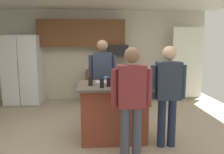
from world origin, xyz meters
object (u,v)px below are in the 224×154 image
person_host_foreground (168,90)px  glass_stout_tall (126,80)px  glass_pilsner (90,82)px  mug_blue_stoneware (106,79)px  serving_tray (108,83)px  tumbler_amber (121,81)px  glass_dark_ale (109,82)px  glass_short_whisky (102,83)px  kitchen_island (113,111)px  refrigerator (23,70)px  microwave_over_range (117,51)px  person_elder_center (102,75)px  person_guest_by_door (131,97)px

person_host_foreground → glass_stout_tall: person_host_foreground is taller
glass_pilsner → mug_blue_stoneware: bearing=52.1°
glass_pilsner → serving_tray: (0.30, 0.15, -0.05)m
tumbler_amber → person_host_foreground: bearing=-19.6°
glass_dark_ale → person_host_foreground: bearing=-13.4°
person_host_foreground → glass_short_whisky: 1.06m
kitchen_island → tumbler_amber: size_ratio=8.10×
glass_stout_tall → glass_short_whisky: 0.48m
refrigerator → microwave_over_range: refrigerator is taller
microwave_over_range → glass_stout_tall: (-0.09, -2.57, -0.41)m
glass_stout_tall → glass_pilsner: bearing=-176.5°
person_elder_center → mug_blue_stoneware: bearing=-6.1°
refrigerator → person_host_foreground: size_ratio=1.14×
person_guest_by_door → person_host_foreground: person_host_foreground is taller
refrigerator → glass_stout_tall: (2.51, -2.45, 0.11)m
person_host_foreground → person_elder_center: bearing=-24.4°
person_guest_by_door → glass_stout_tall: person_guest_by_door is taller
person_elder_center → glass_pilsner: bearing=-26.0°
refrigerator → glass_short_whisky: size_ratio=12.50×
person_elder_center → glass_dark_ale: person_elder_center is taller
refrigerator → glass_short_whisky: refrigerator is taller
person_guest_by_door → tumbler_amber: (-0.07, 0.65, 0.11)m
glass_short_whisky → glass_stout_tall: bearing=27.0°
glass_pilsner → microwave_over_range: bearing=74.9°
microwave_over_range → tumbler_amber: 2.70m
microwave_over_range → person_guest_by_door: bearing=-92.1°
microwave_over_range → glass_short_whisky: bearing=-100.5°
person_guest_by_door → glass_pilsner: person_guest_by_door is taller
refrigerator → glass_dark_ale: bearing=-49.6°
microwave_over_range → mug_blue_stoneware: size_ratio=4.60×
glass_dark_ale → kitchen_island: bearing=63.3°
microwave_over_range → glass_pilsner: microwave_over_range is taller
mug_blue_stoneware → glass_stout_tall: (0.33, -0.32, 0.03)m
person_elder_center → tumbler_amber: bearing=4.9°
mug_blue_stoneware → glass_pilsner: bearing=-127.9°
tumbler_amber → serving_tray: (-0.21, 0.21, -0.06)m
tumbler_amber → glass_short_whisky: bearing=-159.4°
kitchen_island → glass_stout_tall: bearing=-13.6°
tumbler_amber → serving_tray: bearing=135.2°
refrigerator → tumbler_amber: refrigerator is taller
glass_stout_tall → tumbler_amber: bearing=-136.8°
microwave_over_range → mug_blue_stoneware: microwave_over_range is taller
person_guest_by_door → tumbler_amber: size_ratio=10.72×
kitchen_island → mug_blue_stoneware: bearing=113.1°
refrigerator → tumbler_amber: (2.41, -2.54, 0.11)m
person_guest_by_door → refrigerator: bearing=24.3°
refrigerator → glass_dark_ale: 3.39m
glass_short_whisky → tumbler_amber: bearing=20.6°
microwave_over_range → person_host_foreground: person_host_foreground is taller
glass_stout_tall → glass_pilsner: glass_stout_tall is taller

